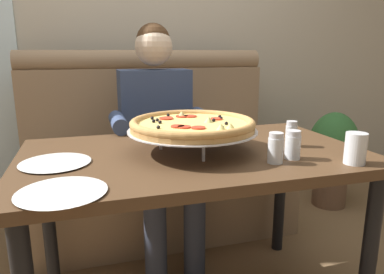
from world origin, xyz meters
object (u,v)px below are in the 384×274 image
object	(u,v)px
drinking_glass	(355,150)
diner_main	(159,127)
potted_plant	(333,155)
plate_near_right	(62,190)
plate_near_left	(55,161)
booth_bench	(155,165)
shaker_parmesan	(293,147)
shaker_pepper_flakes	(291,136)
pizza	(193,125)
dining_table	(194,172)
shaker_oregano	(275,150)

from	to	relation	value
drinking_glass	diner_main	bearing A→B (deg)	119.35
drinking_glass	potted_plant	world-z (taller)	drinking_glass
plate_near_right	potted_plant	xyz separation A→B (m)	(1.78, 1.08, -0.35)
plate_near_left	diner_main	bearing A→B (deg)	51.05
booth_bench	diner_main	bearing A→B (deg)	-94.99
diner_main	shaker_parmesan	size ratio (longest dim) A/B	11.82
plate_near_right	shaker_pepper_flakes	bearing A→B (deg)	16.67
pizza	shaker_parmesan	bearing A→B (deg)	-31.39
shaker_pepper_flakes	diner_main	bearing A→B (deg)	124.01
pizza	shaker_pepper_flakes	bearing A→B (deg)	-5.23
booth_bench	pizza	xyz separation A→B (m)	(-0.01, -0.88, 0.44)
shaker_pepper_flakes	dining_table	bearing A→B (deg)	174.18
potted_plant	dining_table	bearing A→B (deg)	-149.22
dining_table	diner_main	size ratio (longest dim) A/B	1.07
booth_bench	shaker_parmesan	size ratio (longest dim) A/B	15.18
booth_bench	plate_near_left	bearing A→B (deg)	-120.62
booth_bench	shaker_oregano	distance (m)	1.19
plate_near_left	pizza	bearing A→B (deg)	1.21
booth_bench	shaker_pepper_flakes	xyz separation A→B (m)	(0.41, -0.91, 0.38)
drinking_glass	potted_plant	xyz separation A→B (m)	(0.80, 1.09, -0.39)
potted_plant	plate_near_right	bearing A→B (deg)	-148.71
dining_table	plate_near_right	world-z (taller)	plate_near_right
booth_bench	plate_near_right	world-z (taller)	booth_bench
plate_near_right	potted_plant	bearing A→B (deg)	31.29
diner_main	plate_near_left	size ratio (longest dim) A/B	5.12
shaker_pepper_flakes	shaker_parmesan	bearing A→B (deg)	-120.23
dining_table	shaker_oregano	xyz separation A→B (m)	(0.23, -0.23, 0.13)
shaker_pepper_flakes	plate_near_left	bearing A→B (deg)	178.31
shaker_oregano	plate_near_left	xyz separation A→B (m)	(-0.76, 0.22, -0.04)
diner_main	shaker_oregano	size ratio (longest dim) A/B	11.43
pizza	drinking_glass	xyz separation A→B (m)	(0.51, -0.32, -0.06)
shaker_parmesan	shaker_oregano	bearing A→B (deg)	-162.54
shaker_parmesan	plate_near_right	distance (m)	0.82
drinking_glass	potted_plant	size ratio (longest dim) A/B	0.16
plate_near_left	potted_plant	xyz separation A→B (m)	(1.82, 0.79, -0.35)
shaker_parmesan	pizza	bearing A→B (deg)	148.61
shaker_pepper_flakes	plate_near_left	world-z (taller)	shaker_pepper_flakes
pizza	booth_bench	bearing A→B (deg)	89.50
shaker_oregano	plate_near_right	bearing A→B (deg)	-173.56
pizza	shaker_pepper_flakes	distance (m)	0.43
drinking_glass	shaker_oregano	bearing A→B (deg)	161.18
booth_bench	diner_main	world-z (taller)	diner_main
diner_main	shaker_oregano	world-z (taller)	diner_main
pizza	shaker_parmesan	xyz separation A→B (m)	(0.33, -0.20, -0.06)
diner_main	shaker_pepper_flakes	distance (m)	0.78
diner_main	drinking_glass	xyz separation A→B (m)	(0.52, -0.93, 0.07)
pizza	drinking_glass	distance (m)	0.60
dining_table	plate_near_right	size ratio (longest dim) A/B	5.34
shaker_oregano	drinking_glass	size ratio (longest dim) A/B	0.99
booth_bench	drinking_glass	size ratio (longest dim) A/B	14.51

